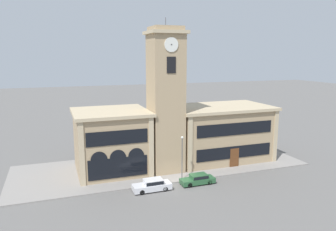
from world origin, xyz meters
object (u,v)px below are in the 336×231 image
Objects in this scene: parked_car_mid at (198,179)px; street_lamp at (182,151)px; fire_hydrant at (158,181)px; parked_car_near at (152,185)px.

street_lamp is at bearing -52.88° from parked_car_mid.
parked_car_mid reaches higher than fire_hydrant.
parked_car_mid is 5.32× the size of fire_hydrant.
street_lamp is at bearing 5.46° from fire_hydrant.
fire_hydrant is at bearing -174.54° from street_lamp.
street_lamp is 7.00× the size of fire_hydrant.
parked_car_near is 0.80× the size of street_lamp.
parked_car_mid is 4.22m from street_lamp.
fire_hydrant is at bearing -126.97° from parked_car_near.
fire_hydrant is (1.22, 1.63, -0.20)m from parked_car_near.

